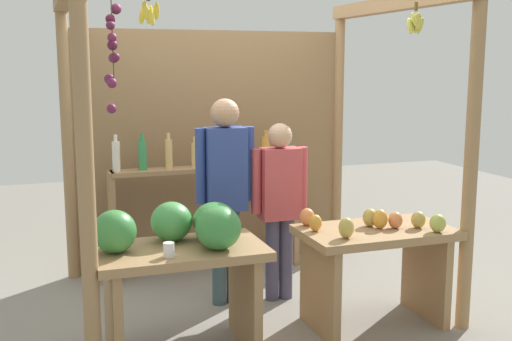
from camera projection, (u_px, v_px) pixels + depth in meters
ground_plane at (248, 299)px, 5.23m from camera, size 12.00×12.00×0.00m
market_stall at (229, 119)px, 5.42m from camera, size 2.76×2.21×2.48m
fruit_counter_left at (182, 252)px, 4.16m from camera, size 1.15×0.70×1.03m
fruit_counter_right at (375, 254)px, 4.63m from camera, size 1.11×0.64×0.88m
bottle_shelf_unit at (207, 188)px, 5.78m from camera, size 1.77×0.22×1.34m
vendor_man at (225, 182)px, 4.98m from camera, size 0.48×0.22×1.66m
vendor_woman at (279, 197)px, 5.10m from camera, size 0.48×0.20×1.46m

